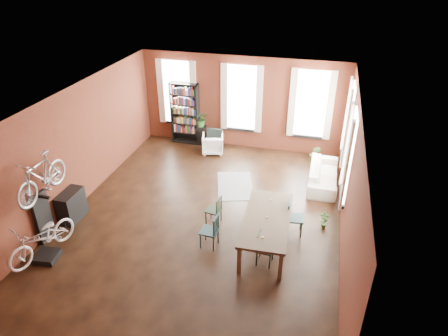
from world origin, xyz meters
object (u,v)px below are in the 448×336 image
(dining_chair_b, at_px, (213,210))
(console_table, at_px, (71,206))
(dining_chair_c, at_px, (265,249))
(bicycle_floor, at_px, (38,223))
(bike_trainer, at_px, (47,256))
(bookshelf, at_px, (185,114))
(cream_sofa, at_px, (324,171))
(plant_stand, at_px, (202,135))
(dining_table, at_px, (266,232))
(dining_chair_a, at_px, (209,231))
(white_armchair, at_px, (213,143))
(dining_chair_d, at_px, (295,218))

(dining_chair_b, xyz_separation_m, console_table, (-3.60, -0.77, 0.01))
(dining_chair_c, relative_size, bicycle_floor, 0.46)
(dining_chair_b, xyz_separation_m, bike_trainer, (-3.30, -2.31, -0.32))
(bookshelf, xyz_separation_m, cream_sofa, (4.95, -1.70, -0.69))
(dining_chair_c, height_order, console_table, console_table)
(plant_stand, bearing_deg, dining_table, -57.43)
(dining_chair_a, relative_size, bike_trainer, 1.75)
(bicycle_floor, bearing_deg, dining_chair_b, 49.41)
(bookshelf, distance_m, white_armchair, 1.50)
(dining_chair_a, relative_size, plant_stand, 1.31)
(dining_chair_c, distance_m, cream_sofa, 4.02)
(dining_chair_b, relative_size, bicycle_floor, 0.45)
(bookshelf, xyz_separation_m, plant_stand, (0.60, 0.00, -0.77))
(dining_chair_d, height_order, bike_trainer, dining_chair_d)
(dining_table, height_order, plant_stand, dining_table)
(dining_chair_c, bearing_deg, cream_sofa, -11.02)
(dining_chair_c, xyz_separation_m, bookshelf, (-3.85, 5.57, 0.70))
(white_armchair, height_order, plant_stand, white_armchair)
(white_armchair, xyz_separation_m, cream_sofa, (3.78, -1.13, 0.04))
(dining_table, relative_size, bookshelf, 1.05)
(dining_table, relative_size, dining_chair_b, 2.97)
(dining_table, distance_m, white_armchair, 5.10)
(white_armchair, height_order, cream_sofa, cream_sofa)
(white_armchair, bearing_deg, plant_stand, -59.64)
(dining_table, bearing_deg, white_armchair, 117.98)
(white_armchair, height_order, bicycle_floor, bicycle_floor)
(dining_chair_b, relative_size, dining_chair_d, 0.87)
(dining_chair_a, distance_m, dining_chair_c, 1.39)
(bookshelf, xyz_separation_m, bike_trainer, (-0.98, -6.73, -1.03))
(dining_chair_b, distance_m, console_table, 3.68)
(bike_trainer, bearing_deg, dining_chair_d, 24.36)
(dining_chair_c, relative_size, console_table, 1.00)
(bike_trainer, bearing_deg, white_armchair, 70.78)
(cream_sofa, bearing_deg, dining_chair_a, 145.71)
(dining_chair_d, height_order, plant_stand, dining_chair_d)
(dining_chair_c, height_order, dining_chair_d, dining_chair_d)
(dining_chair_d, distance_m, bookshelf, 6.17)
(cream_sofa, height_order, bike_trainer, cream_sofa)
(dining_chair_a, bearing_deg, bike_trainer, -63.73)
(dining_chair_a, relative_size, dining_chair_c, 1.09)
(dining_chair_b, xyz_separation_m, plant_stand, (-1.72, 4.43, -0.06))
(plant_stand, bearing_deg, console_table, -109.85)
(dining_chair_d, xyz_separation_m, bookshelf, (-4.37, 4.31, 0.65))
(dining_table, relative_size, dining_chair_c, 2.90)
(dining_chair_a, xyz_separation_m, bookshelf, (-2.48, 5.32, 0.66))
(cream_sofa, height_order, console_table, cream_sofa)
(dining_chair_a, relative_size, white_armchair, 1.20)
(dining_chair_b, bearing_deg, white_armchair, -154.31)
(dining_chair_b, distance_m, dining_chair_c, 1.91)
(cream_sofa, bearing_deg, bookshelf, 71.05)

